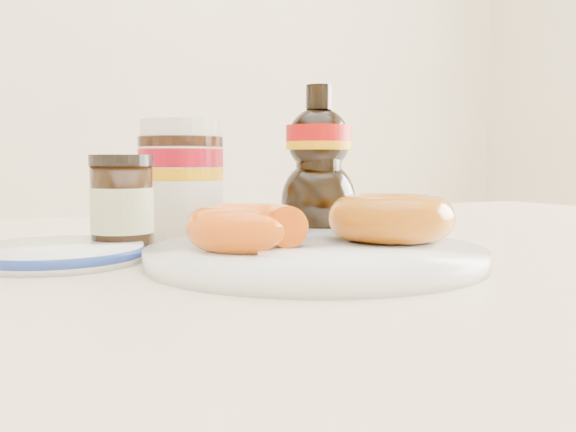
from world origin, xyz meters
name	(u,v)px	position (x,y,z in m)	size (l,w,h in m)	color
dining_table	(313,334)	(0.00, 0.10, 0.67)	(1.40, 0.90, 0.75)	beige
plate	(315,255)	(-0.04, 0.02, 0.76)	(0.27, 0.27, 0.01)	white
donut_bitten	(248,227)	(-0.09, 0.04, 0.78)	(0.10, 0.10, 0.03)	orange
donut_whole	(391,218)	(0.04, 0.03, 0.78)	(0.11, 0.11, 0.04)	#9E510A
nutella_jar	(181,175)	(-0.09, 0.23, 0.82)	(0.09, 0.09, 0.13)	white
syrup_bottle	(319,162)	(0.05, 0.18, 0.83)	(0.08, 0.07, 0.17)	black
dark_jar	(122,206)	(-0.17, 0.14, 0.79)	(0.06, 0.06, 0.09)	black
blue_rim_saucer	(57,253)	(-0.23, 0.12, 0.76)	(0.14, 0.14, 0.01)	white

